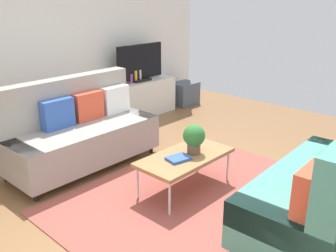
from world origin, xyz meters
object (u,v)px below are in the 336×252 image
couch_beige (80,131)px  coffee_table (185,158)px  potted_plant (194,137)px  tv_console (140,98)px  couch_green (327,187)px  vase_0 (112,82)px  tv (140,63)px  storage_trunk (184,93)px  bottle_1 (136,76)px  bottle_0 (131,79)px  table_book_0 (178,158)px  bottle_2 (140,76)px  vase_1 (120,81)px

couch_beige → coffee_table: size_ratio=1.74×
coffee_table → potted_plant: bearing=-13.7°
tv_console → couch_beige: bearing=-153.7°
couch_green → vase_0: couch_green is taller
coffee_table → tv_console: bearing=57.1°
tv → vase_0: tv is taller
storage_trunk → bottle_1: (-1.23, 0.06, 0.52)m
vase_0 → couch_green: bearing=-99.9°
tv_console → bottle_1: bearing=-163.1°
vase_0 → bottle_0: bottle_0 is taller
table_book_0 → bottle_2: (1.65, 2.36, 0.31)m
vase_0 → bottle_0: (0.35, -0.09, 0.01)m
couch_green → vase_1: size_ratio=15.91×
couch_beige → potted_plant: couch_beige is taller
couch_beige → storage_trunk: size_ratio=3.68×
couch_green → vase_1: (0.84, 3.85, 0.25)m
tv_console → vase_0: size_ratio=9.66×
tv → bottle_0: 0.33m
vase_1 → table_book_0: bearing=-117.3°
bottle_2 → table_book_0: bearing=-125.0°
vase_1 → bottle_2: bottle_2 is taller
bottle_1 → couch_green: bearing=-106.6°
couch_beige → table_book_0: bearing=99.1°
coffee_table → bottle_2: bearing=57.0°
coffee_table → bottle_0: 2.69m
potted_plant → vase_1: size_ratio=2.71×
tv → bottle_2: bearing=-140.8°
tv_console → potted_plant: bearing=-120.7°
vase_1 → bottle_1: bottle_1 is taller
bottle_1 → bottle_2: (0.11, 0.00, -0.00)m
bottle_0 → bottle_2: bottle_2 is taller
bottle_2 → couch_beige: bearing=-154.4°
couch_beige → table_book_0: size_ratio=7.97×
couch_beige → coffee_table: 1.48m
storage_trunk → table_book_0: table_book_0 is taller
couch_beige → couch_green: 2.92m
couch_green → potted_plant: couch_green is taller
potted_plant → table_book_0: size_ratio=1.37×
couch_green → vase_0: (0.67, 3.85, 0.27)m
couch_green → table_book_0: bearing=104.4°
couch_beige → couch_green: bearing=102.5°
couch_green → vase_1: couch_green is taller
tv_console → tv: size_ratio=1.40×
couch_green → table_book_0: (-0.42, 1.40, -0.01)m
couch_green → table_book_0: size_ratio=8.05×
coffee_table → potted_plant: potted_plant is taller
couch_green → coffee_table: (-0.29, 1.42, -0.05)m
storage_trunk → potted_plant: size_ratio=1.58×
potted_plant → vase_0: 2.59m
tv_console → bottle_1: 0.45m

